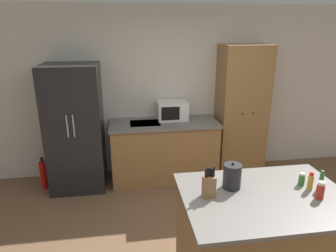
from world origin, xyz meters
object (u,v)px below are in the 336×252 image
object	(u,v)px
microwave	(172,110)
spice_bottle_short_red	(320,191)
pantry_cabinet	(241,111)
spice_bottle_tall_dark	(310,182)
fire_extinguisher	(44,174)
spice_bottle_amber_oil	(321,180)
knife_block	(209,186)
spice_bottle_green_herb	(302,179)
kettle	(232,176)
refrigerator	(76,128)

from	to	relation	value
microwave	spice_bottle_short_red	size ratio (longest dim) A/B	2.99
pantry_cabinet	spice_bottle_tall_dark	bearing A→B (deg)	-96.50
spice_bottle_short_red	fire_extinguisher	xyz separation A→B (m)	(-2.76, 2.22, -0.79)
spice_bottle_amber_oil	fire_extinguisher	size ratio (longest dim) A/B	0.35
knife_block	fire_extinguisher	xyz separation A→B (m)	(-1.87, 2.06, -0.82)
spice_bottle_short_red	spice_bottle_green_herb	distance (m)	0.23
pantry_cabinet	spice_bottle_short_red	world-z (taller)	pantry_cabinet
pantry_cabinet	spice_bottle_amber_oil	distance (m)	2.22
spice_bottle_short_red	spice_bottle_amber_oil	world-z (taller)	spice_bottle_amber_oil
kettle	fire_extinguisher	bearing A→B (deg)	137.26
pantry_cabinet	spice_bottle_tall_dark	size ratio (longest dim) A/B	12.20
knife_block	spice_bottle_green_herb	size ratio (longest dim) A/B	2.40
spice_bottle_tall_dark	pantry_cabinet	bearing A→B (deg)	83.50
spice_bottle_green_herb	fire_extinguisher	world-z (taller)	spice_bottle_green_herb
pantry_cabinet	kettle	bearing A→B (deg)	-113.54
spice_bottle_amber_oil	kettle	size ratio (longest dim) A/B	0.71
refrigerator	knife_block	size ratio (longest dim) A/B	6.61
spice_bottle_tall_dark	spice_bottle_amber_oil	bearing A→B (deg)	0.08
pantry_cabinet	microwave	xyz separation A→B (m)	(-1.08, 0.06, 0.05)
spice_bottle_tall_dark	spice_bottle_short_red	distance (m)	0.14
fire_extinguisher	spice_bottle_tall_dark	bearing A→B (deg)	-37.01
microwave	fire_extinguisher	xyz separation A→B (m)	(-1.93, -0.19, -0.84)
spice_bottle_tall_dark	fire_extinguisher	distance (m)	3.55
spice_bottle_amber_oil	spice_bottle_green_herb	xyz separation A→B (m)	(-0.12, 0.09, -0.03)
spice_bottle_tall_dark	kettle	world-z (taller)	kettle
refrigerator	spice_bottle_tall_dark	xyz separation A→B (m)	(2.25, -2.12, 0.11)
refrigerator	kettle	bearing A→B (deg)	-51.08
fire_extinguisher	microwave	bearing A→B (deg)	5.65
spice_bottle_amber_oil	kettle	distance (m)	0.77
pantry_cabinet	refrigerator	bearing A→B (deg)	-177.73
spice_bottle_green_herb	refrigerator	bearing A→B (deg)	137.75
kettle	spice_bottle_tall_dark	bearing A→B (deg)	-11.56
fire_extinguisher	spice_bottle_amber_oil	bearing A→B (deg)	-36.03
spice_bottle_green_herb	pantry_cabinet	bearing A→B (deg)	82.62
spice_bottle_tall_dark	spice_bottle_short_red	bearing A→B (deg)	-91.03
knife_block	microwave	bearing A→B (deg)	88.42
microwave	knife_block	size ratio (longest dim) A/B	1.66
spice_bottle_amber_oil	pantry_cabinet	bearing A→B (deg)	86.07
microwave	spice_bottle_tall_dark	distance (m)	2.42
pantry_cabinet	fire_extinguisher	world-z (taller)	pantry_cabinet
pantry_cabinet	spice_bottle_short_red	distance (m)	2.37
spice_bottle_amber_oil	microwave	bearing A→B (deg)	112.25
refrigerator	knife_block	bearing A→B (deg)	-56.97
pantry_cabinet	spice_bottle_short_red	bearing A→B (deg)	-96.18
refrigerator	microwave	distance (m)	1.44
refrigerator	knife_block	distance (m)	2.50
knife_block	spice_bottle_amber_oil	size ratio (longest dim) A/B	1.58
refrigerator	kettle	distance (m)	2.55
pantry_cabinet	spice_bottle_tall_dark	distance (m)	2.23
spice_bottle_short_red	spice_bottle_tall_dark	bearing A→B (deg)	88.97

